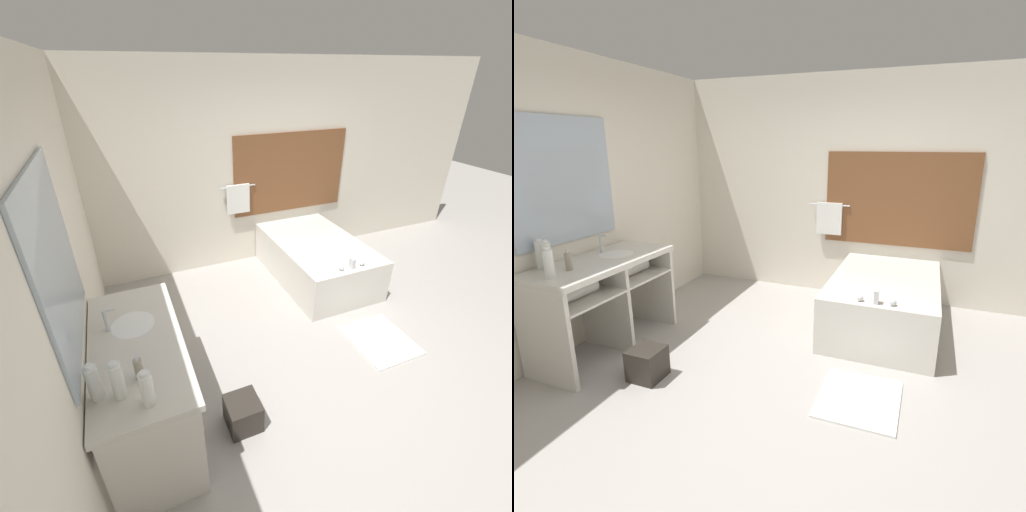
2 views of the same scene
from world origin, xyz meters
The scene contains 12 objects.
ground_plane centered at (0.00, 0.00, 0.00)m, with size 16.00×16.00×0.00m, color #A8A39E.
wall_back_with_blinds centered at (0.02, 2.23, 1.35)m, with size 7.40×0.13×2.70m.
wall_left_with_mirror centered at (-2.23, 0.00, 1.35)m, with size 0.08×7.40×2.70m.
vanity_counter centered at (-1.87, -0.06, 0.63)m, with size 0.63×1.36×0.88m.
sink_faucet centered at (-2.04, 0.13, 0.97)m, with size 0.09×0.04×0.18m.
bathtub centered at (0.51, 1.35, 0.30)m, with size 1.06×1.68×0.67m.
water_bottle_1 centered at (-2.12, -0.47, 1.00)m, with size 0.08×0.08×0.26m.
water_bottle_2 centered at (-1.99, -0.51, 1.01)m, with size 0.08×0.08×0.27m.
water_bottle_3 centered at (-1.85, -0.62, 1.00)m, with size 0.08×0.08×0.25m.
soap_dispenser centered at (-1.88, -0.42, 0.96)m, with size 0.05×0.05×0.18m.
waste_bin centered at (-1.20, -0.37, 0.13)m, with size 0.26×0.26×0.27m.
bath_mat centered at (0.50, -0.02, 0.01)m, with size 0.60×0.68×0.02m.
Camera 2 is at (0.84, -2.73, 1.90)m, focal length 28.00 mm.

